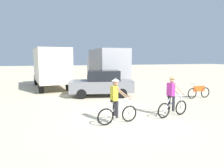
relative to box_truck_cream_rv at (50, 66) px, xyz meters
name	(u,v)px	position (x,y,z in m)	size (l,w,h in m)	color
ground_plane	(129,119)	(3.34, -10.00, -1.87)	(120.00, 120.00, 0.00)	beige
box_truck_cream_rv	(50,66)	(0.00, 0.00, 0.00)	(3.36, 7.03, 3.35)	beige
box_truck_grey_hauler	(106,66)	(4.91, -0.02, 0.00)	(2.57, 6.82, 3.35)	#9E9EA3
sedan_parked	(102,83)	(3.42, -4.77, -0.99)	(4.45, 2.48, 1.76)	slate
cyclist_orange_shirt	(116,103)	(2.68, -10.37, -1.03)	(1.72, 0.53, 1.82)	black
cyclist_cowboy_hat	(172,98)	(5.32, -10.17, -1.03)	(1.70, 0.58, 1.82)	black
bicycle_spare	(199,92)	(9.31, -7.14, -1.48)	(1.73, 0.50, 0.97)	black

